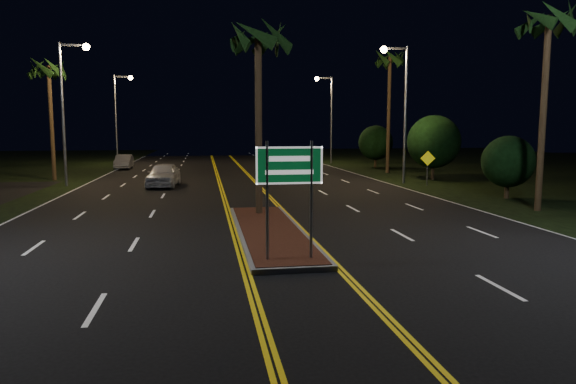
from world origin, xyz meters
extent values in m
plane|color=black|center=(0.00, 0.00, 0.00)|extent=(120.00, 120.00, 0.00)
cube|color=gray|center=(0.00, 7.00, 0.07)|extent=(2.25, 10.25, 0.15)
cube|color=#592819|center=(0.00, 7.00, 0.16)|extent=(2.00, 10.00, 0.02)
cylinder|color=gray|center=(-0.60, 2.80, 1.75)|extent=(0.08, 0.08, 3.20)
cylinder|color=gray|center=(0.60, 2.80, 1.75)|extent=(0.08, 0.08, 3.20)
cube|color=#07471E|center=(0.00, 2.80, 2.70)|extent=(1.80, 0.04, 1.00)
cube|color=white|center=(0.00, 2.77, 2.70)|extent=(1.80, 0.01, 1.00)
cylinder|color=gray|center=(-11.00, 24.00, 4.50)|extent=(0.18, 0.18, 9.00)
cube|color=gray|center=(-10.20, 24.00, 8.85)|extent=(1.60, 0.12, 0.12)
sphere|color=#F5BC6E|center=(-9.40, 24.00, 8.75)|extent=(0.44, 0.44, 0.44)
cylinder|color=gray|center=(-11.00, 44.00, 4.50)|extent=(0.18, 0.18, 9.00)
cube|color=gray|center=(-10.20, 44.00, 8.85)|extent=(1.60, 0.12, 0.12)
sphere|color=#F5BC6E|center=(-9.40, 44.00, 8.75)|extent=(0.44, 0.44, 0.44)
cylinder|color=gray|center=(11.00, 22.00, 4.50)|extent=(0.18, 0.18, 9.00)
cube|color=gray|center=(10.20, 22.00, 8.85)|extent=(1.60, 0.12, 0.12)
sphere|color=#F5BC6E|center=(9.40, 22.00, 8.75)|extent=(0.44, 0.44, 0.44)
cylinder|color=gray|center=(11.00, 42.00, 4.50)|extent=(0.18, 0.18, 9.00)
cube|color=gray|center=(10.20, 42.00, 8.85)|extent=(1.60, 0.12, 0.12)
sphere|color=#F5BC6E|center=(9.40, 42.00, 8.75)|extent=(0.44, 0.44, 0.44)
cylinder|color=#382819|center=(0.00, 10.50, 3.75)|extent=(0.28, 0.28, 7.50)
cylinder|color=#382819|center=(-12.80, 28.00, 4.00)|extent=(0.28, 0.28, 8.00)
cylinder|color=#382819|center=(12.50, 10.00, 4.25)|extent=(0.28, 0.28, 8.50)
cylinder|color=#382819|center=(12.80, 30.00, 4.75)|extent=(0.28, 0.28, 9.50)
cylinder|color=#382819|center=(13.50, 14.00, 0.45)|extent=(0.24, 0.24, 0.90)
sphere|color=black|center=(13.50, 14.00, 1.95)|extent=(2.70, 2.70, 2.70)
cylinder|color=#382819|center=(14.00, 24.00, 0.63)|extent=(0.24, 0.24, 1.26)
sphere|color=black|center=(14.00, 24.00, 2.73)|extent=(3.78, 3.78, 3.78)
cylinder|color=#382819|center=(13.80, 36.00, 0.54)|extent=(0.24, 0.24, 1.08)
sphere|color=black|center=(13.80, 36.00, 2.34)|extent=(3.24, 3.24, 3.24)
imported|color=silver|center=(-4.81, 22.74, 0.88)|extent=(2.73, 5.47, 1.76)
imported|color=#B3B5BD|center=(-9.50, 38.17, 0.75)|extent=(2.03, 4.53, 1.50)
cylinder|color=gray|center=(11.91, 20.32, 0.98)|extent=(0.07, 0.07, 1.95)
cube|color=yellow|center=(11.91, 20.30, 1.78)|extent=(0.93, 0.18, 0.94)
camera|label=1|loc=(-2.24, -10.62, 3.68)|focal=32.00mm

